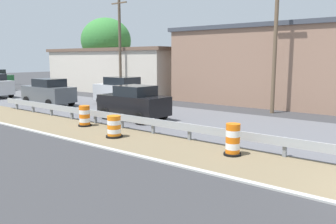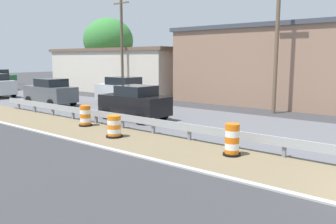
{
  "view_description": "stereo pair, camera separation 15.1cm",
  "coord_description": "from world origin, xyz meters",
  "px_view_note": "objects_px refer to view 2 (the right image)",
  "views": [
    {
      "loc": [
        -9.78,
        -0.03,
        3.4
      ],
      "look_at": [
        1.67,
        9.05,
        1.12
      ],
      "focal_mm": 36.86,
      "sensor_mm": 36.0,
      "label": 1
    },
    {
      "loc": [
        -9.69,
        -0.15,
        3.4
      ],
      "look_at": [
        1.67,
        9.05,
        1.12
      ],
      "focal_mm": 36.86,
      "sensor_mm": 36.0,
      "label": 2
    }
  ],
  "objects_px": {
    "traffic_barrel_mid": "(85,117)",
    "utility_pole_near": "(277,41)",
    "traffic_barrel_close": "(114,128)",
    "utility_pole_mid": "(122,46)",
    "car_mid_far_lane": "(125,91)",
    "car_lead_near_lane": "(50,92)",
    "traffic_barrel_nearest": "(232,141)",
    "car_lead_far_lane": "(135,103)"
  },
  "relations": [
    {
      "from": "traffic_barrel_mid",
      "to": "utility_pole_near",
      "type": "height_order",
      "value": "utility_pole_near"
    },
    {
      "from": "traffic_barrel_close",
      "to": "utility_pole_mid",
      "type": "xyz_separation_m",
      "value": [
        11.54,
        11.58,
        4.05
      ]
    },
    {
      "from": "traffic_barrel_mid",
      "to": "utility_pole_mid",
      "type": "bearing_deg",
      "value": 38.52
    },
    {
      "from": "utility_pole_mid",
      "to": "traffic_barrel_mid",
      "type": "bearing_deg",
      "value": -141.48
    },
    {
      "from": "traffic_barrel_close",
      "to": "car_mid_far_lane",
      "type": "height_order",
      "value": "car_mid_far_lane"
    },
    {
      "from": "car_lead_near_lane",
      "to": "utility_pole_near",
      "type": "relative_size",
      "value": 0.52
    },
    {
      "from": "car_mid_far_lane",
      "to": "utility_pole_mid",
      "type": "bearing_deg",
      "value": 138.41
    },
    {
      "from": "car_lead_near_lane",
      "to": "utility_pole_mid",
      "type": "height_order",
      "value": "utility_pole_mid"
    },
    {
      "from": "traffic_barrel_close",
      "to": "car_lead_near_lane",
      "type": "height_order",
      "value": "car_lead_near_lane"
    },
    {
      "from": "traffic_barrel_nearest",
      "to": "car_lead_far_lane",
      "type": "bearing_deg",
      "value": 68.63
    },
    {
      "from": "traffic_barrel_close",
      "to": "car_mid_far_lane",
      "type": "distance_m",
      "value": 10.32
    },
    {
      "from": "utility_pole_mid",
      "to": "traffic_barrel_nearest",
      "type": "bearing_deg",
      "value": -122.67
    },
    {
      "from": "car_mid_far_lane",
      "to": "utility_pole_mid",
      "type": "height_order",
      "value": "utility_pole_mid"
    },
    {
      "from": "traffic_barrel_close",
      "to": "traffic_barrel_mid",
      "type": "xyz_separation_m",
      "value": [
        0.79,
        3.02,
        0.05
      ]
    },
    {
      "from": "traffic_barrel_close",
      "to": "traffic_barrel_mid",
      "type": "bearing_deg",
      "value": 75.31
    },
    {
      "from": "traffic_barrel_nearest",
      "to": "utility_pole_mid",
      "type": "distance_m",
      "value": 20.52
    },
    {
      "from": "car_lead_far_lane",
      "to": "utility_pole_near",
      "type": "height_order",
      "value": "utility_pole_near"
    },
    {
      "from": "traffic_barrel_close",
      "to": "utility_pole_near",
      "type": "bearing_deg",
      "value": -14.56
    },
    {
      "from": "car_lead_far_lane",
      "to": "car_lead_near_lane",
      "type": "bearing_deg",
      "value": -1.89
    },
    {
      "from": "car_mid_far_lane",
      "to": "utility_pole_mid",
      "type": "relative_size",
      "value": 0.55
    },
    {
      "from": "utility_pole_near",
      "to": "car_mid_far_lane",
      "type": "bearing_deg",
      "value": 108.25
    },
    {
      "from": "car_mid_far_lane",
      "to": "traffic_barrel_mid",
      "type": "bearing_deg",
      "value": -58.64
    },
    {
      "from": "car_lead_near_lane",
      "to": "traffic_barrel_nearest",
      "type": "bearing_deg",
      "value": 168.85
    },
    {
      "from": "traffic_barrel_nearest",
      "to": "car_lead_near_lane",
      "type": "height_order",
      "value": "car_lead_near_lane"
    },
    {
      "from": "traffic_barrel_close",
      "to": "car_mid_far_lane",
      "type": "relative_size",
      "value": 0.2
    },
    {
      "from": "traffic_barrel_mid",
      "to": "car_lead_near_lane",
      "type": "height_order",
      "value": "car_lead_near_lane"
    },
    {
      "from": "traffic_barrel_mid",
      "to": "traffic_barrel_nearest",
      "type": "bearing_deg",
      "value": -90.82
    },
    {
      "from": "traffic_barrel_close",
      "to": "car_lead_far_lane",
      "type": "xyz_separation_m",
      "value": [
        3.7,
        2.38,
        0.53
      ]
    },
    {
      "from": "traffic_barrel_close",
      "to": "utility_pole_mid",
      "type": "bearing_deg",
      "value": 45.09
    },
    {
      "from": "traffic_barrel_nearest",
      "to": "traffic_barrel_mid",
      "type": "bearing_deg",
      "value": 89.18
    },
    {
      "from": "traffic_barrel_nearest",
      "to": "traffic_barrel_mid",
      "type": "xyz_separation_m",
      "value": [
        0.12,
        8.39,
        -0.05
      ]
    },
    {
      "from": "traffic_barrel_nearest",
      "to": "utility_pole_mid",
      "type": "relative_size",
      "value": 0.13
    },
    {
      "from": "car_lead_near_lane",
      "to": "car_mid_far_lane",
      "type": "height_order",
      "value": "car_mid_far_lane"
    },
    {
      "from": "traffic_barrel_nearest",
      "to": "utility_pole_mid",
      "type": "bearing_deg",
      "value": 57.33
    },
    {
      "from": "traffic_barrel_nearest",
      "to": "car_mid_far_lane",
      "type": "height_order",
      "value": "car_mid_far_lane"
    },
    {
      "from": "utility_pole_near",
      "to": "traffic_barrel_mid",
      "type": "bearing_deg",
      "value": 149.71
    },
    {
      "from": "traffic_barrel_mid",
      "to": "utility_pole_near",
      "type": "distance_m",
      "value": 12.18
    },
    {
      "from": "car_lead_near_lane",
      "to": "utility_pole_near",
      "type": "distance_m",
      "value": 15.97
    },
    {
      "from": "traffic_barrel_mid",
      "to": "car_mid_far_lane",
      "type": "bearing_deg",
      "value": 31.09
    },
    {
      "from": "car_lead_far_lane",
      "to": "utility_pole_near",
      "type": "bearing_deg",
      "value": -125.72
    },
    {
      "from": "car_lead_far_lane",
      "to": "car_mid_far_lane",
      "type": "bearing_deg",
      "value": -38.41
    },
    {
      "from": "utility_pole_near",
      "to": "car_lead_near_lane",
      "type": "bearing_deg",
      "value": 115.29
    }
  ]
}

